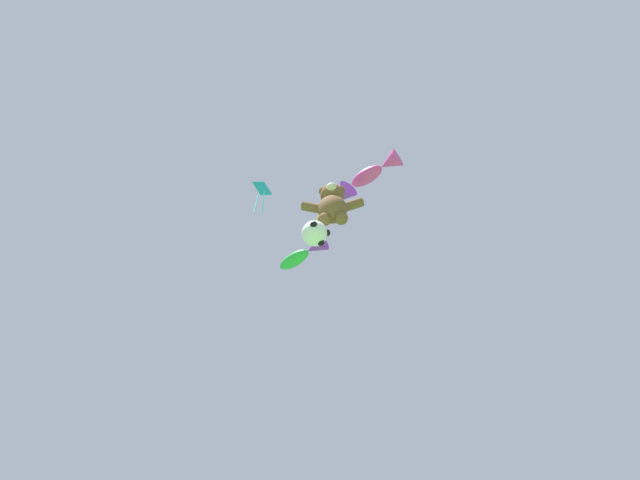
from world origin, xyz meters
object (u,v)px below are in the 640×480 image
fish_kite_goldfin (336,205)px  diamond_kite (262,192)px  fish_kite_emerald (305,253)px  soccer_ball_kite (315,234)px  fish_kite_magenta (378,169)px  teddy_bear_kite (332,205)px

fish_kite_goldfin → diamond_kite: (-2.62, -0.58, 0.28)m
fish_kite_goldfin → fish_kite_emerald: bearing=125.7°
soccer_ball_kite → diamond_kite: diamond_kite is taller
fish_kite_magenta → diamond_kite: 4.26m
fish_kite_magenta → fish_kite_goldfin: (-1.61, 0.92, -0.72)m
diamond_kite → fish_kite_goldfin: bearing=12.5°
teddy_bear_kite → fish_kite_goldfin: (0.07, 1.46, 2.30)m
teddy_bear_kite → fish_kite_magenta: bearing=17.9°
teddy_bear_kite → fish_kite_magenta: 3.50m
soccer_ball_kite → fish_kite_magenta: (2.18, 0.73, 4.76)m
fish_kite_goldfin → diamond_kite: 2.70m
fish_kite_magenta → diamond_kite: fish_kite_magenta is taller
fish_kite_emerald → fish_kite_goldfin: bearing=-54.3°
soccer_ball_kite → fish_kite_goldfin: (0.57, 1.65, 4.03)m
teddy_bear_kite → soccer_ball_kite: (-0.50, -0.19, -1.73)m
teddy_bear_kite → fish_kite_emerald: (-1.20, 3.23, 1.85)m
soccer_ball_kite → fish_kite_emerald: size_ratio=0.39×
fish_kite_magenta → teddy_bear_kite: bearing=-162.1°
fish_kite_magenta → fish_kite_emerald: 4.11m
soccer_ball_kite → teddy_bear_kite: bearing=20.9°
fish_kite_magenta → fish_kite_emerald: (-2.88, 2.68, -1.18)m
teddy_bear_kite → fish_kite_magenta: (1.67, 0.54, 3.02)m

